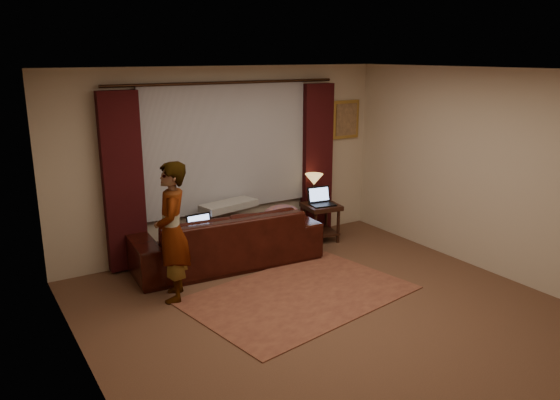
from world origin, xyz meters
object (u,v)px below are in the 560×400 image
Objects in this scene: sofa at (225,228)px; laptop_table at (323,197)px; laptop_sofa at (203,226)px; person at (172,232)px; tiffany_lamp at (314,188)px; end_table at (321,222)px.

sofa is 6.42× the size of laptop_table.
person is at bearing -140.43° from laptop_sofa.
person is (-2.61, -0.71, 0.11)m from laptop_table.
sofa is 0.41m from laptop_sofa.
sofa is at bearing 146.90° from person.
laptop_table is (1.63, 0.04, 0.20)m from sofa.
tiffany_lamp is (1.99, 0.38, 0.16)m from laptop_sofa.
person is at bearing -163.84° from end_table.
end_table is 0.42m from laptop_table.
sofa reaches higher than tiffany_lamp.
laptop_sofa is 2.03m from tiffany_lamp.
sofa reaches higher than laptop_table.
laptop_table reaches higher than laptop_sofa.
laptop_table is at bearing -106.86° from end_table.
tiffany_lamp is (-0.03, 0.16, 0.51)m from end_table.
laptop_table reaches higher than end_table.
tiffany_lamp is at bearing 8.60° from laptop_sofa.
laptop_sofa is 2.01m from laptop_table.
laptop_sofa is at bearing 23.02° from sofa.
sofa is 1.66m from end_table.
laptop_table is at bearing 2.60° from laptop_sofa.
laptop_table is 2.71m from person.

